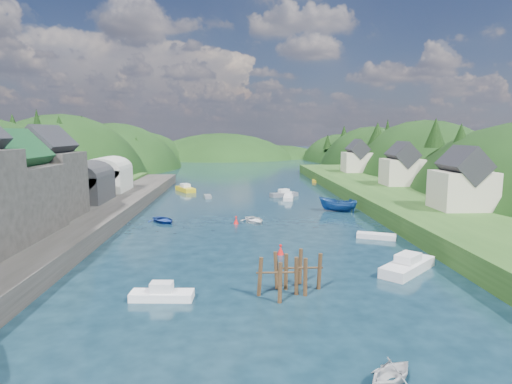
{
  "coord_description": "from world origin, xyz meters",
  "views": [
    {
      "loc": [
        -2.81,
        -32.52,
        12.51
      ],
      "look_at": [
        0.0,
        28.0,
        4.0
      ],
      "focal_mm": 30.0,
      "sensor_mm": 36.0,
      "label": 1
    }
  ],
  "objects_px": {
    "piling_cluster_near": "(278,280)",
    "channel_buoy_near": "(281,250)",
    "piling_cluster_far": "(303,275)",
    "channel_buoy_far": "(236,220)"
  },
  "relations": [
    {
      "from": "piling_cluster_near",
      "to": "channel_buoy_near",
      "type": "relative_size",
      "value": 3.3
    },
    {
      "from": "piling_cluster_far",
      "to": "channel_buoy_far",
      "type": "distance_m",
      "value": 25.58
    },
    {
      "from": "channel_buoy_near",
      "to": "channel_buoy_far",
      "type": "relative_size",
      "value": 1.0
    },
    {
      "from": "piling_cluster_far",
      "to": "channel_buoy_far",
      "type": "height_order",
      "value": "piling_cluster_far"
    },
    {
      "from": "piling_cluster_near",
      "to": "channel_buoy_far",
      "type": "distance_m",
      "value": 26.32
    },
    {
      "from": "piling_cluster_far",
      "to": "channel_buoy_far",
      "type": "relative_size",
      "value": 3.27
    },
    {
      "from": "piling_cluster_far",
      "to": "channel_buoy_near",
      "type": "bearing_deg",
      "value": 94.23
    },
    {
      "from": "channel_buoy_near",
      "to": "channel_buoy_far",
      "type": "height_order",
      "value": "same"
    },
    {
      "from": "piling_cluster_near",
      "to": "channel_buoy_near",
      "type": "bearing_deg",
      "value": 83.07
    },
    {
      "from": "piling_cluster_near",
      "to": "channel_buoy_far",
      "type": "relative_size",
      "value": 3.3
    }
  ]
}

